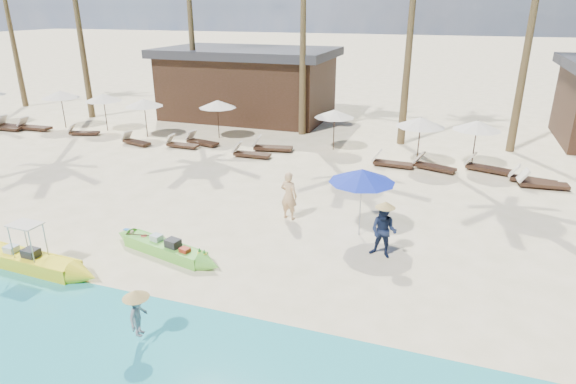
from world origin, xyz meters
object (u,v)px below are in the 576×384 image
(tourist, at_px, (289,196))
(blue_umbrella, at_px, (362,176))
(green_canoe, at_px, (165,248))
(yellow_canoe, at_px, (27,261))

(tourist, bearing_deg, blue_umbrella, 179.81)
(green_canoe, relative_size, blue_umbrella, 2.04)
(yellow_canoe, relative_size, tourist, 3.18)
(green_canoe, relative_size, yellow_canoe, 0.84)
(yellow_canoe, xyz_separation_m, blue_umbrella, (8.19, 5.01, 1.74))
(tourist, xyz_separation_m, blue_umbrella, (2.49, -0.46, 1.14))
(green_canoe, xyz_separation_m, blue_umbrella, (5.06, 3.11, 1.78))
(green_canoe, distance_m, blue_umbrella, 6.19)
(green_canoe, xyz_separation_m, tourist, (2.57, 3.57, 0.64))
(tourist, height_order, blue_umbrella, blue_umbrella)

